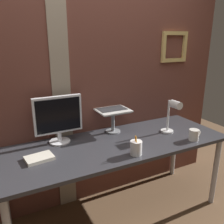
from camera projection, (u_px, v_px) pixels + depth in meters
ground_plane at (108, 220)px, 2.17m from camera, size 6.00×6.00×0.00m
brick_wall_back at (85, 69)px, 2.17m from camera, size 3.04×0.15×2.64m
desk at (117, 150)px, 2.06m from camera, size 1.98×0.72×0.73m
monitor at (58, 117)px, 1.99m from camera, size 0.41×0.18×0.41m
laptop_stand at (113, 118)px, 2.24m from camera, size 0.28×0.22×0.21m
laptop at (109, 103)px, 2.26m from camera, size 0.30×0.32×0.24m
desk_lamp at (172, 113)px, 2.17m from camera, size 0.12×0.20×0.33m
pen_cup at (136, 148)px, 1.82m from camera, size 0.09×0.09×0.16m
coffee_mug at (194, 135)px, 2.08m from camera, size 0.13×0.09×0.10m
paper_clutter_stack at (39, 158)px, 1.75m from camera, size 0.22×0.16×0.02m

